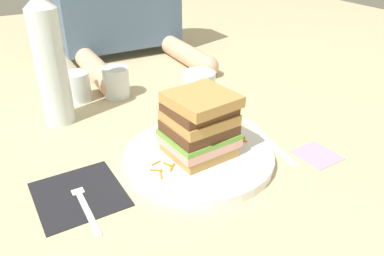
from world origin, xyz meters
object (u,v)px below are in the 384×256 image
(fork, at_px, (82,200))
(knife, at_px, (269,141))
(empty_tumbler_0, at_px, (116,83))
(juice_glass, at_px, (199,90))
(sandwich, at_px, (200,126))
(water_bottle, at_px, (50,59))
(main_plate, at_px, (200,158))
(napkin_pink, at_px, (317,155))
(napkin_dark, at_px, (79,194))
(empty_tumbler_1, at_px, (78,87))

(fork, bearing_deg, knife, 0.64)
(fork, bearing_deg, empty_tumbler_0, 63.14)
(fork, height_order, juice_glass, juice_glass)
(sandwich, relative_size, knife, 0.65)
(fork, xyz_separation_m, water_bottle, (0.03, 0.31, 0.14))
(juice_glass, bearing_deg, main_plate, -119.29)
(water_bottle, relative_size, napkin_pink, 4.10)
(juice_glass, bearing_deg, sandwich, -119.22)
(water_bottle, bearing_deg, knife, -40.50)
(knife, relative_size, empty_tumbler_0, 2.61)
(empty_tumbler_0, bearing_deg, water_bottle, -156.82)
(napkin_pink, bearing_deg, napkin_dark, 166.73)
(main_plate, height_order, sandwich, sandwich)
(main_plate, bearing_deg, empty_tumbler_0, 95.52)
(fork, relative_size, empty_tumbler_0, 2.16)
(napkin_dark, bearing_deg, empty_tumbler_1, 75.40)
(water_bottle, bearing_deg, sandwich, -56.98)
(juice_glass, distance_m, empty_tumbler_1, 0.30)
(main_plate, distance_m, fork, 0.22)
(water_bottle, distance_m, empty_tumbler_1, 0.16)
(main_plate, distance_m, water_bottle, 0.38)
(knife, height_order, empty_tumbler_1, empty_tumbler_1)
(juice_glass, distance_m, napkin_pink, 0.33)
(knife, bearing_deg, water_bottle, 139.50)
(sandwich, xyz_separation_m, water_bottle, (-0.19, 0.30, 0.07))
(empty_tumbler_0, height_order, empty_tumbler_1, empty_tumbler_0)
(sandwich, distance_m, juice_glass, 0.26)
(sandwich, xyz_separation_m, napkin_dark, (-0.22, 0.01, -0.08))
(napkin_dark, distance_m, knife, 0.39)
(main_plate, bearing_deg, napkin_dark, 177.01)
(main_plate, height_order, juice_glass, juice_glass)
(main_plate, bearing_deg, empty_tumbler_1, 107.96)
(main_plate, relative_size, juice_glass, 3.44)
(main_plate, bearing_deg, juice_glass, 60.71)
(juice_glass, height_order, empty_tumbler_0, juice_glass)
(napkin_dark, bearing_deg, main_plate, -2.99)
(napkin_dark, height_order, juice_glass, juice_glass)
(empty_tumbler_0, distance_m, napkin_pink, 0.52)
(main_plate, relative_size, knife, 1.40)
(main_plate, bearing_deg, water_bottle, 123.03)
(juice_glass, height_order, napkin_pink, juice_glass)
(napkin_dark, height_order, knife, same)
(main_plate, distance_m, empty_tumbler_1, 0.41)
(napkin_dark, xyz_separation_m, fork, (0.00, -0.02, 0.00))
(empty_tumbler_1, bearing_deg, juice_glass, -33.00)
(main_plate, bearing_deg, sandwich, -64.82)
(sandwich, height_order, fork, sandwich)
(sandwich, relative_size, empty_tumbler_0, 1.69)
(fork, distance_m, empty_tumbler_1, 0.41)
(knife, bearing_deg, napkin_pink, -60.01)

